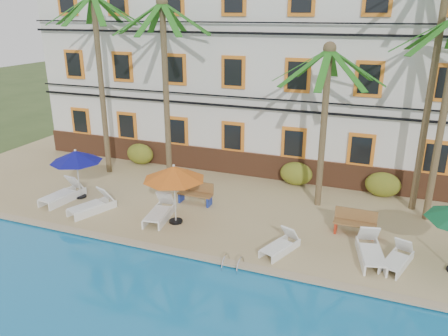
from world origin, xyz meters
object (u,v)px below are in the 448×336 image
at_px(palm_d, 436,55).
at_px(pool_ladder, 233,266).
at_px(lounger_f, 397,259).
at_px(bench_right, 355,222).
at_px(lounger_a, 63,194).
at_px(bench_left, 196,193).
at_px(palm_c, 325,103).
at_px(umbrella_red, 174,173).
at_px(palm_e, 448,90).
at_px(lounger_b, 93,205).
at_px(lounger_e, 371,251).
at_px(lounger_d, 281,245).
at_px(palm_a, 99,61).
at_px(lounger_c, 160,211).
at_px(umbrella_blue, 76,157).
at_px(palm_b, 165,69).

bearing_deg(palm_d, pool_ladder, -128.85).
xyz_separation_m(palm_d, lounger_f, (-0.54, -4.81, -5.91)).
bearing_deg(bench_right, palm_d, 56.79).
height_order(palm_d, lounger_a, palm_d).
bearing_deg(lounger_f, bench_left, 165.04).
bearing_deg(bench_left, palm_d, 17.41).
xyz_separation_m(palm_c, umbrella_red, (-4.81, -3.60, -2.31)).
distance_m(palm_e, bench_left, 10.28).
height_order(palm_c, lounger_a, palm_c).
height_order(lounger_b, pool_ladder, lounger_b).
distance_m(palm_d, lounger_e, 7.64).
distance_m(lounger_e, pool_ladder, 4.52).
bearing_deg(bench_right, lounger_f, -49.52).
height_order(umbrella_red, lounger_d, umbrella_red).
relative_size(palm_a, palm_d, 0.88).
distance_m(palm_e, lounger_b, 14.04).
relative_size(umbrella_red, lounger_c, 1.15).
relative_size(palm_c, umbrella_blue, 3.01).
height_order(lounger_f, bench_left, bench_left).
bearing_deg(bench_left, palm_a, 161.26).
bearing_deg(lounger_c, bench_right, 11.22).
bearing_deg(umbrella_red, bench_right, 13.09).
bearing_deg(bench_left, lounger_d, -31.16).
height_order(lounger_a, pool_ladder, lounger_a).
bearing_deg(palm_e, lounger_c, -159.12).
relative_size(palm_a, bench_right, 5.74).
bearing_deg(lounger_a, pool_ladder, -14.69).
relative_size(palm_a, palm_b, 1.04).
relative_size(lounger_a, lounger_f, 1.20).
height_order(lounger_a, lounger_b, lounger_a).
relative_size(umbrella_red, lounger_a, 1.12).
distance_m(palm_c, pool_ladder, 7.37).
bearing_deg(umbrella_red, lounger_c, 173.74).
distance_m(umbrella_blue, lounger_f, 13.08).
bearing_deg(bench_right, pool_ladder, -133.02).
height_order(palm_c, pool_ladder, palm_c).
bearing_deg(palm_c, lounger_f, -50.45).
xyz_separation_m(lounger_b, pool_ladder, (6.66, -1.77, -0.29)).
xyz_separation_m(umbrella_red, bench_left, (-0.02, 1.92, -1.54)).
distance_m(palm_d, bench_right, 6.78).
bearing_deg(umbrella_red, bench_left, 90.58).
relative_size(lounger_d, bench_right, 1.15).
bearing_deg(umbrella_red, lounger_b, -174.24).
distance_m(umbrella_red, bench_left, 2.46).
bearing_deg(palm_e, lounger_f, -104.40).
height_order(lounger_d, bench_right, bench_right).
relative_size(palm_d, palm_e, 1.25).
distance_m(palm_c, lounger_e, 5.95).
relative_size(lounger_b, lounger_e, 0.96).
bearing_deg(palm_a, palm_b, -3.62).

